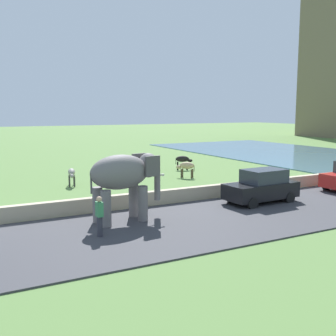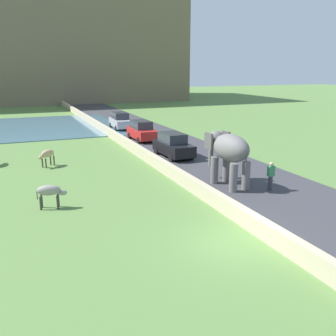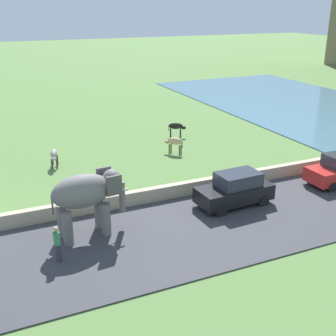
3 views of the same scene
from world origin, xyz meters
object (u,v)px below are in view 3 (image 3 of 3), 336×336
object	(u,v)px
elephant	(87,194)
cow_black	(176,127)
cow_tan	(175,142)
person_beside_elephant	(57,243)
car_black	(235,189)
cow_grey	(54,155)

from	to	relation	value
elephant	cow_black	distance (m)	16.10
elephant	cow_tan	world-z (taller)	elephant
cow_black	cow_tan	bearing A→B (deg)	-26.73
person_beside_elephant	car_black	bearing A→B (deg)	99.78
person_beside_elephant	car_black	size ratio (longest dim) A/B	0.40
cow_grey	cow_tan	xyz separation A→B (m)	(0.64, 8.21, 0.00)
person_beside_elephant	cow_tan	size ratio (longest dim) A/B	1.29
elephant	cow_black	size ratio (longest dim) A/B	2.53
car_black	cow_black	bearing A→B (deg)	168.83
elephant	cow_tan	distance (m)	12.27
person_beside_elephant	elephant	bearing A→B (deg)	133.82
person_beside_elephant	car_black	xyz separation A→B (m)	(-1.62, 9.42, 0.03)
person_beside_elephant	cow_tan	world-z (taller)	person_beside_elephant
cow_black	cow_grey	bearing A→B (deg)	-73.79
cow_tan	person_beside_elephant	bearing A→B (deg)	-43.79
car_black	cow_black	xyz separation A→B (m)	(-12.45, 2.46, -0.06)
car_black	cow_tan	xyz separation A→B (m)	(-8.90, 0.67, -0.06)
cow_grey	cow_tan	distance (m)	8.24
cow_black	cow_tan	distance (m)	3.98
person_beside_elephant	cow_black	xyz separation A→B (m)	(-14.07, 11.88, -0.04)
cow_grey	cow_tan	size ratio (longest dim) A/B	1.13
cow_grey	cow_black	bearing A→B (deg)	106.21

